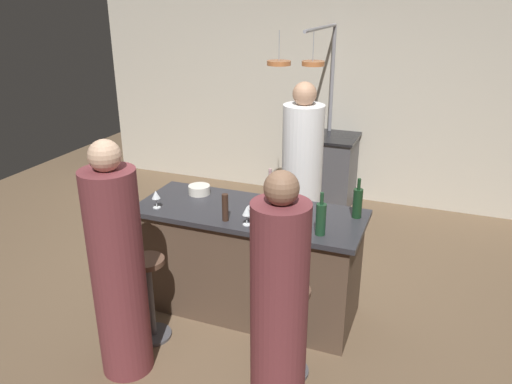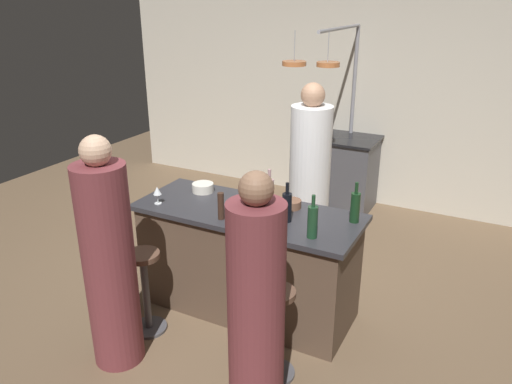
% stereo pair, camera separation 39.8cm
% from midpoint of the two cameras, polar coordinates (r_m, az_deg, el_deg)
% --- Properties ---
extents(ground_plane, '(9.00, 9.00, 0.00)m').
position_cam_midpoint_polar(ground_plane, '(4.34, 1.76, -13.10)').
color(ground_plane, brown).
extents(back_wall, '(6.40, 0.16, 2.60)m').
position_cam_midpoint_polar(back_wall, '(6.37, 13.26, 10.47)').
color(back_wall, beige).
rests_on(back_wall, ground_plane).
extents(kitchen_island, '(1.80, 0.72, 0.90)m').
position_cam_midpoint_polar(kitchen_island, '(4.10, 1.84, -7.89)').
color(kitchen_island, brown).
rests_on(kitchen_island, ground_plane).
extents(stove_range, '(0.80, 0.64, 0.89)m').
position_cam_midpoint_polar(stove_range, '(6.21, 11.65, 2.15)').
color(stove_range, '#47474C').
rests_on(stove_range, ground_plane).
extents(chef, '(0.37, 0.37, 1.77)m').
position_cam_midpoint_polar(chef, '(4.66, 8.55, 0.65)').
color(chef, white).
rests_on(chef, ground_plane).
extents(bar_stool_right, '(0.28, 0.28, 0.68)m').
position_cam_midpoint_polar(bar_stool_right, '(3.48, 5.65, -15.46)').
color(bar_stool_right, '#4C4C51').
rests_on(bar_stool_right, ground_plane).
extents(guest_right, '(0.34, 0.34, 1.61)m').
position_cam_midpoint_polar(guest_right, '(3.00, 3.93, -13.49)').
color(guest_right, brown).
rests_on(guest_right, ground_plane).
extents(bar_stool_left, '(0.28, 0.28, 0.68)m').
position_cam_midpoint_polar(bar_stool_left, '(3.93, -9.68, -10.87)').
color(bar_stool_left, '#4C4C51').
rests_on(bar_stool_left, ground_plane).
extents(guest_left, '(0.35, 0.35, 1.67)m').
position_cam_midpoint_polar(guest_left, '(3.49, -13.32, -8.05)').
color(guest_left, brown).
rests_on(guest_left, ground_plane).
extents(overhead_pot_rack, '(0.59, 1.31, 2.17)m').
position_cam_midpoint_polar(overhead_pot_rack, '(5.61, 10.81, 12.25)').
color(overhead_pot_rack, gray).
rests_on(overhead_pot_rack, ground_plane).
extents(pepper_mill, '(0.05, 0.05, 0.21)m').
position_cam_midpoint_polar(pepper_mill, '(3.70, -0.97, -1.68)').
color(pepper_mill, '#382319').
rests_on(pepper_mill, kitchen_island).
extents(wine_bottle_red, '(0.07, 0.07, 0.31)m').
position_cam_midpoint_polar(wine_bottle_red, '(3.77, 14.27, -1.71)').
color(wine_bottle_red, '#143319').
rests_on(wine_bottle_red, kitchen_island).
extents(wine_bottle_white, '(0.07, 0.07, 0.29)m').
position_cam_midpoint_polar(wine_bottle_white, '(3.51, 5.08, -3.07)').
color(wine_bottle_white, gray).
rests_on(wine_bottle_white, kitchen_island).
extents(wine_bottle_dark, '(0.07, 0.07, 0.30)m').
position_cam_midpoint_polar(wine_bottle_dark, '(3.68, 6.65, -1.74)').
color(wine_bottle_dark, black).
rests_on(wine_bottle_dark, kitchen_island).
extents(wine_bottle_rose, '(0.07, 0.07, 0.31)m').
position_cam_midpoint_polar(wine_bottle_rose, '(3.92, 4.44, -0.11)').
color(wine_bottle_rose, '#B78C8E').
rests_on(wine_bottle_rose, kitchen_island).
extents(wine_bottle_green, '(0.07, 0.07, 0.32)m').
position_cam_midpoint_polar(wine_bottle_green, '(3.46, 9.78, -3.38)').
color(wine_bottle_green, '#193D23').
rests_on(wine_bottle_green, kitchen_island).
extents(wine_glass_near_right_guest, '(0.07, 0.07, 0.15)m').
position_cam_midpoint_polar(wine_glass_near_right_guest, '(4.02, -8.48, -0.00)').
color(wine_glass_near_right_guest, silver).
rests_on(wine_glass_near_right_guest, kitchen_island).
extents(wine_glass_near_left_guest, '(0.07, 0.07, 0.15)m').
position_cam_midpoint_polar(wine_glass_near_left_guest, '(3.61, 1.41, -2.29)').
color(wine_glass_near_left_guest, silver).
rests_on(wine_glass_near_left_guest, kitchen_island).
extents(mixing_bowl_ceramic, '(0.18, 0.18, 0.07)m').
position_cam_midpoint_polar(mixing_bowl_ceramic, '(4.25, -3.45, 0.46)').
color(mixing_bowl_ceramic, silver).
rests_on(mixing_bowl_ceramic, kitchen_island).
extents(mixing_bowl_steel, '(0.14, 0.14, 0.08)m').
position_cam_midpoint_polar(mixing_bowl_steel, '(3.75, 2.62, -2.43)').
color(mixing_bowl_steel, '#B7B7BC').
rests_on(mixing_bowl_steel, kitchen_island).
extents(mixing_bowl_wooden, '(0.16, 0.16, 0.06)m').
position_cam_midpoint_polar(mixing_bowl_wooden, '(3.96, 6.89, -1.41)').
color(mixing_bowl_wooden, brown).
rests_on(mixing_bowl_wooden, kitchen_island).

